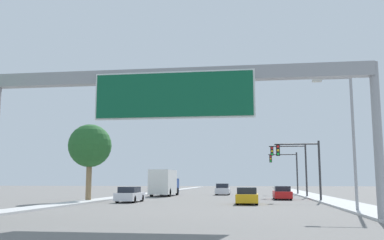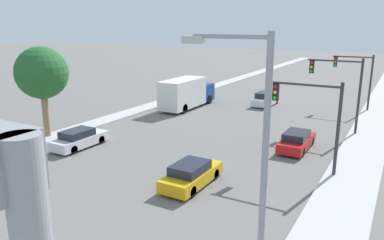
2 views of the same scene
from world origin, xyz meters
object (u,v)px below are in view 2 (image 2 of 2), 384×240
object	(u,v)px
car_mid_right	(266,99)
car_far_center	(297,141)
palm_tree_background	(42,73)
street_lamp_right	(253,169)
traffic_light_near_intersection	(315,111)
traffic_light_far_intersection	(358,73)
truck_box_primary	(186,93)
traffic_light_mid_block	(343,83)
car_near_right	(79,139)
car_far_left	(191,174)

from	to	relation	value
car_mid_right	car_far_center	bearing A→B (deg)	-62.76
palm_tree_background	street_lamp_right	xyz separation A→B (m)	(21.20, -10.48, -0.05)
traffic_light_near_intersection	traffic_light_far_intersection	xyz separation A→B (m)	(0.10, 20.00, 0.11)
truck_box_primary	traffic_light_near_intersection	distance (m)	19.99
traffic_light_near_intersection	traffic_light_mid_block	xyz separation A→B (m)	(0.04, 10.00, 0.38)
car_near_right	traffic_light_far_intersection	size ratio (longest dim) A/B	0.75
traffic_light_near_intersection	palm_tree_background	xyz separation A→B (m)	(-20.01, -2.95, 1.31)
street_lamp_right	truck_box_primary	bearing A→B (deg)	123.87
car_far_center	truck_box_primary	world-z (taller)	truck_box_primary
traffic_light_far_intersection	car_near_right	bearing A→B (deg)	-124.13
car_mid_right	car_far_left	size ratio (longest dim) A/B	1.03
traffic_light_mid_block	street_lamp_right	xyz separation A→B (m)	(1.15, -23.43, 0.88)
car_far_left	traffic_light_mid_block	size ratio (longest dim) A/B	0.71
traffic_light_far_intersection	car_mid_right	bearing A→B (deg)	-164.59
car_far_center	traffic_light_near_intersection	xyz separation A→B (m)	(1.86, -3.93, 3.18)
car_mid_right	truck_box_primary	size ratio (longest dim) A/B	0.55
car_mid_right	car_far_center	world-z (taller)	car_mid_right
truck_box_primary	street_lamp_right	distance (m)	30.79
palm_tree_background	street_lamp_right	bearing A→B (deg)	-26.30
car_mid_right	car_near_right	world-z (taller)	car_mid_right
car_far_left	traffic_light_far_intersection	xyz separation A→B (m)	(5.46, 25.29, 3.29)
traffic_light_mid_block	palm_tree_background	xyz separation A→B (m)	(-20.05, -12.95, 0.93)
car_near_right	traffic_light_near_intersection	size ratio (longest dim) A/B	0.78
car_mid_right	traffic_light_near_intersection	bearing A→B (deg)	-63.19
traffic_light_near_intersection	truck_box_primary	bearing A→B (deg)	142.94
car_far_left	traffic_light_far_intersection	bearing A→B (deg)	77.81
car_mid_right	traffic_light_near_intersection	xyz separation A→B (m)	(8.86, -17.53, 3.12)
traffic_light_far_intersection	street_lamp_right	size ratio (longest dim) A/B	0.68
car_far_center	truck_box_primary	size ratio (longest dim) A/B	0.54
car_far_left	traffic_light_near_intersection	xyz separation A→B (m)	(5.36, 5.29, 3.18)
car_near_right	truck_box_primary	size ratio (longest dim) A/B	0.53
car_mid_right	traffic_light_near_intersection	size ratio (longest dim) A/B	0.81
truck_box_primary	palm_tree_background	bearing A→B (deg)	-105.54
car_near_right	car_mid_right	bearing A→B (deg)	71.63
traffic_light_near_intersection	traffic_light_far_intersection	bearing A→B (deg)	89.71
traffic_light_mid_block	car_far_center	bearing A→B (deg)	-107.39
car_far_center	street_lamp_right	size ratio (longest dim) A/B	0.52
car_mid_right	traffic_light_near_intersection	world-z (taller)	traffic_light_near_intersection
car_far_left	traffic_light_near_intersection	size ratio (longest dim) A/B	0.78
truck_box_primary	palm_tree_background	world-z (taller)	palm_tree_background
car_near_right	palm_tree_background	size ratio (longest dim) A/B	0.61
truck_box_primary	street_lamp_right	size ratio (longest dim) A/B	0.97
traffic_light_far_intersection	car_far_left	bearing A→B (deg)	-102.19
traffic_light_near_intersection	traffic_light_far_intersection	world-z (taller)	traffic_light_far_intersection
car_near_right	truck_box_primary	distance (m)	15.55
traffic_light_mid_block	traffic_light_far_intersection	world-z (taller)	traffic_light_mid_block
car_mid_right	street_lamp_right	size ratio (longest dim) A/B	0.53
car_far_left	car_mid_right	bearing A→B (deg)	98.72
truck_box_primary	traffic_light_near_intersection	xyz separation A→B (m)	(15.86, -11.98, 2.19)
car_mid_right	palm_tree_background	distance (m)	23.74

